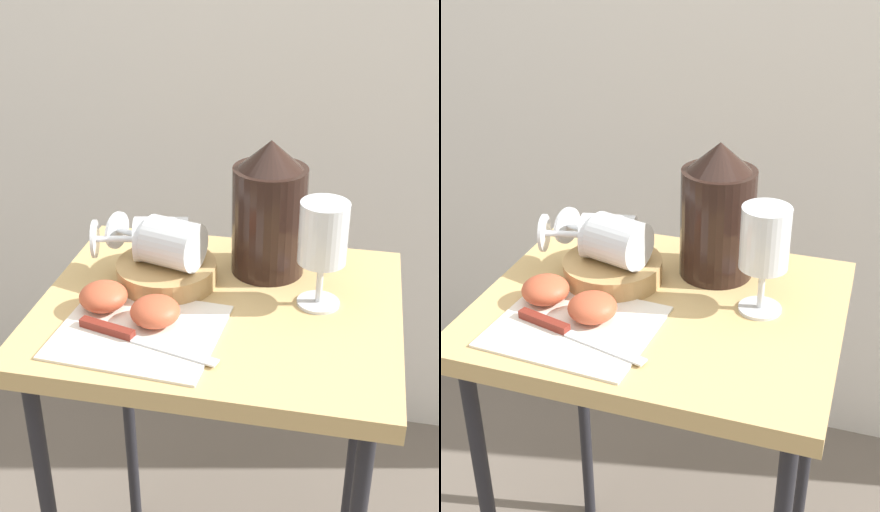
% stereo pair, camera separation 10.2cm
% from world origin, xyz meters
% --- Properties ---
extents(table, '(0.54, 0.44, 0.71)m').
position_xyz_m(table, '(0.00, 0.00, 0.63)').
color(table, tan).
rests_on(table, ground_plane).
extents(linen_napkin, '(0.23, 0.21, 0.00)m').
position_xyz_m(linen_napkin, '(-0.09, -0.10, 0.71)').
color(linen_napkin, silver).
rests_on(linen_napkin, table).
extents(basket_tray, '(0.16, 0.16, 0.03)m').
position_xyz_m(basket_tray, '(-0.09, 0.04, 0.72)').
color(basket_tray, tan).
rests_on(basket_tray, table).
extents(pitcher, '(0.17, 0.12, 0.22)m').
position_xyz_m(pitcher, '(0.06, 0.12, 0.80)').
color(pitcher, black).
rests_on(pitcher, table).
extents(wine_glass_upright, '(0.07, 0.07, 0.16)m').
position_xyz_m(wine_glass_upright, '(0.14, 0.03, 0.81)').
color(wine_glass_upright, silver).
rests_on(wine_glass_upright, table).
extents(wine_glass_tipped_near, '(0.16, 0.10, 0.08)m').
position_xyz_m(wine_glass_tipped_near, '(-0.08, 0.04, 0.78)').
color(wine_glass_tipped_near, silver).
rests_on(wine_glass_tipped_near, basket_tray).
extents(wine_glass_tipped_far, '(0.16, 0.09, 0.07)m').
position_xyz_m(wine_glass_tipped_far, '(-0.11, 0.05, 0.78)').
color(wine_glass_tipped_far, silver).
rests_on(wine_glass_tipped_far, basket_tray).
extents(apple_half_left, '(0.07, 0.07, 0.04)m').
position_xyz_m(apple_half_left, '(-0.16, -0.05, 0.73)').
color(apple_half_left, '#C15133').
rests_on(apple_half_left, linen_napkin).
extents(apple_half_right, '(0.07, 0.07, 0.04)m').
position_xyz_m(apple_half_right, '(-0.08, -0.08, 0.73)').
color(apple_half_right, '#C15133').
rests_on(apple_half_right, linen_napkin).
extents(knife, '(0.21, 0.07, 0.01)m').
position_xyz_m(knife, '(-0.10, -0.12, 0.71)').
color(knife, silver).
rests_on(knife, linen_napkin).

